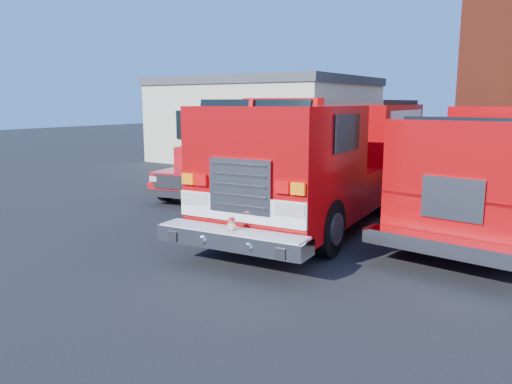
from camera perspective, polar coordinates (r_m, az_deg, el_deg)
The scene contains 4 objects.
ground at distance 11.48m, azimuth 3.37°, elevation -5.51°, with size 100.00×100.00×0.00m, color black.
side_building at distance 26.85m, azimuth 1.01°, elevation 8.32°, with size 10.20×8.20×4.35m.
fire_engine at distance 13.67m, azimuth 8.80°, elevation 4.01°, with size 3.76×10.59×3.20m.
pickup_truck at distance 17.10m, azimuth -5.09°, elevation 2.39°, with size 2.68×5.31×1.66m.
Camera 1 is at (5.60, -9.52, 3.12)m, focal length 35.00 mm.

